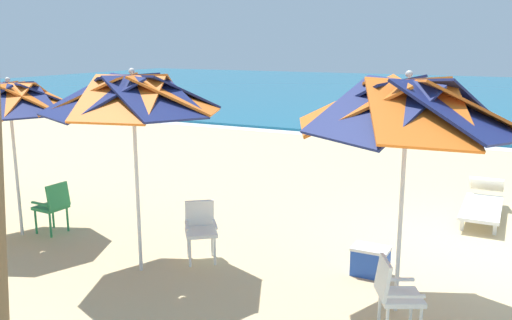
{
  "coord_description": "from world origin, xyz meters",
  "views": [
    {
      "loc": [
        0.44,
        -8.47,
        3.11
      ],
      "look_at": [
        -3.95,
        0.21,
        1.0
      ],
      "focal_mm": 37.99,
      "sensor_mm": 36.0,
      "label": 1
    }
  ],
  "objects": [
    {
      "name": "plastic_chair_0",
      "position": [
        -0.66,
        -3.01,
        0.5
      ],
      "size": [
        0.61,
        0.59,
        0.87
      ],
      "color": "white",
      "rests_on": "ground"
    },
    {
      "name": "cooler_box",
      "position": [
        -1.29,
        -1.59,
        0.2
      ],
      "size": [
        0.5,
        0.34,
        0.4
      ],
      "color": "blue",
      "rests_on": "ground"
    },
    {
      "name": "beach_umbrella_2",
      "position": [
        -6.85,
        -2.63,
        2.24
      ],
      "size": [
        2.19,
        2.19,
        2.59
      ],
      "color": "silver",
      "rests_on": "ground"
    },
    {
      "name": "beach_umbrella_1",
      "position": [
        -4.18,
        -2.89,
        2.43
      ],
      "size": [
        2.37,
        2.37,
        2.79
      ],
      "color": "silver",
      "rests_on": "ground"
    },
    {
      "name": "ground_plane",
      "position": [
        0.0,
        0.0,
        0.0
      ],
      "size": [
        80.0,
        80.0,
        0.0
      ],
      "primitive_type": "plane",
      "color": "#D3B784"
    },
    {
      "name": "plastic_chair_1",
      "position": [
        -3.65,
        -2.17,
        0.5
      ],
      "size": [
        0.63,
        0.63,
        0.87
      ],
      "color": "white",
      "rests_on": "ground"
    },
    {
      "name": "beach_umbrella_0",
      "position": [
        -0.75,
        -2.45,
        2.42
      ],
      "size": [
        2.53,
        2.53,
        2.82
      ],
      "color": "silver",
      "rests_on": "ground"
    },
    {
      "name": "surf_foam",
      "position": [
        0.0,
        8.99,
        0.01
      ],
      "size": [
        80.0,
        0.7,
        0.01
      ],
      "primitive_type": "cube",
      "color": "white",
      "rests_on": "ground"
    },
    {
      "name": "sun_lounger_1",
      "position": [
        -0.13,
        1.73,
        0.28
      ],
      "size": [
        0.66,
        2.15,
        0.62
      ],
      "color": "white",
      "rests_on": "ground"
    },
    {
      "name": "plastic_chair_4",
      "position": [
        -6.42,
        -2.33,
        0.5
      ],
      "size": [
        0.49,
        0.46,
        0.87
      ],
      "color": "#2D8C4C",
      "rests_on": "ground"
    }
  ]
}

